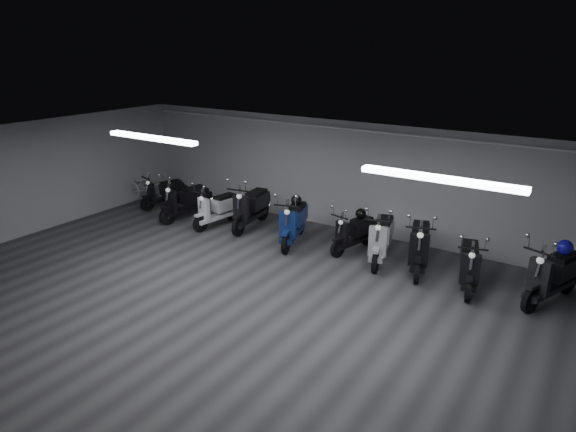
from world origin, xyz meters
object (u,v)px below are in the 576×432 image
Objects in this scene: helmet_0 at (565,247)px; helmet_3 at (296,200)px; scooter_1 at (185,195)px; scooter_2 at (217,203)px; scooter_8 at (470,257)px; scooter_3 at (250,201)px; scooter_7 at (420,238)px; scooter_0 at (163,187)px; scooter_6 at (382,231)px; scooter_9 at (554,267)px; helmet_2 at (361,214)px; scooter_5 at (354,227)px; bicycle at (149,183)px; scooter_4 at (293,216)px.

helmet_0 reaches higher than helmet_3.
helmet_0 is at bearing 12.39° from scooter_1.
scooter_8 is (6.46, 0.02, 0.02)m from scooter_2.
scooter_7 is (4.55, -0.11, -0.01)m from scooter_3.
scooter_6 is (6.88, -0.11, 0.11)m from scooter_0.
scooter_9 is (7.09, -0.15, -0.01)m from scooter_3.
scooter_9 is at bearing 10.82° from scooter_1.
scooter_7 is 2.66m from helmet_0.
scooter_2 reaches higher than helmet_2.
scooter_1 is at bearing -159.91° from scooter_5.
scooter_3 is 1.47m from helmet_3.
scooter_5 is 4.16m from scooter_9.
scooter_8 reaches higher than scooter_2.
scooter_0 is 10.28m from scooter_9.
scooter_2 is 0.92× the size of bicycle.
scooter_0 is at bearing -165.03° from scooter_5.
helmet_3 is at bearing 160.55° from scooter_8.
scooter_5 is 1.56m from helmet_3.
scooter_1 is 3.38m from helmet_3.
scooter_0 reaches higher than helmet_2.
scooter_9 is 1.05× the size of bicycle.
scooter_9 reaches higher than helmet_2.
scooter_3 is 1.01× the size of scooter_9.
bicycle is (-11.00, 0.23, -0.12)m from scooter_9.
scooter_1 is at bearing -157.05° from scooter_9.
helmet_2 is at bearing 151.10° from scooter_8.
scooter_9 is (7.90, 0.25, 0.09)m from scooter_2.
scooter_8 is at bearing -30.84° from scooter_7.
scooter_4 is at bearing -20.49° from scooter_3.
scooter_6 is at bearing 163.04° from scooter_7.
scooter_4 is at bearing -175.73° from helmet_0.
scooter_0 is 7.74m from scooter_7.
helmet_3 is (-5.74, -0.17, -0.03)m from helmet_0.
scooter_2 is 5.37m from scooter_7.
scooter_3 is 4.55m from scooter_7.
scooter_7 reaches higher than scooter_2.
scooter_1 is 1.95m from scooter_3.
scooter_8 reaches higher than helmet_2.
scooter_4 is (2.33, 0.08, 0.07)m from scooter_2.
scooter_2 is 0.88× the size of scooter_7.
scooter_0 is 6.88m from scooter_6.
scooter_7 is (6.45, 0.32, 0.04)m from scooter_1.
scooter_3 reaches higher than scooter_5.
scooter_4 is 5.45m from bicycle.
scooter_2 is 0.91m from scooter_3.
scooter_2 is 2.34m from scooter_4.
helmet_0 is (0.10, 0.25, 0.32)m from scooter_9.
scooter_9 is at bearing -0.85° from helmet_3.
scooter_9 is at bearing -14.75° from scooter_6.
helmet_3 is at bearing -178.31° from helmet_0.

